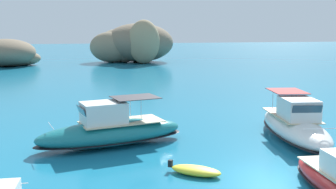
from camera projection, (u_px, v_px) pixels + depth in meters
The scene contains 6 objects.
ground_plane at pixel (270, 179), 19.28m from camera, with size 400.00×400.00×0.00m, color #197093.
islet_large at pixel (131, 44), 89.12m from camera, with size 22.49×19.29×9.37m.
islet_small at pixel (6, 55), 80.16m from camera, with size 16.76×16.63×5.45m.
motorboat_teal at pixel (111, 131), 24.72m from camera, with size 9.90×4.73×2.98m.
motorboat_white at pixel (295, 125), 26.06m from camera, with size 4.60×10.03×3.02m.
dinghy_tender at pixel (196, 170), 19.82m from camera, with size 2.74×2.45×0.58m.
Camera 1 is at (-9.20, -16.65, 7.18)m, focal length 42.28 mm.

